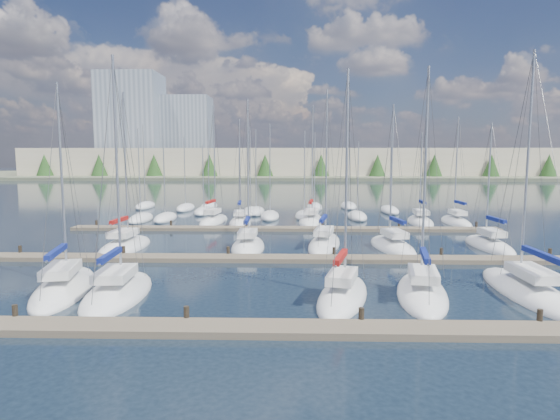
{
  "coord_description": "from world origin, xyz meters",
  "views": [
    {
      "loc": [
        0.85,
        -17.71,
        7.74
      ],
      "look_at": [
        0.0,
        14.0,
        4.0
      ],
      "focal_mm": 30.0,
      "sensor_mm": 36.0,
      "label": 1
    }
  ],
  "objects_px": {
    "sailboat_o": "(240,223)",
    "sailboat_k": "(324,244)",
    "sailboat_m": "(489,246)",
    "sailboat_n": "(214,221)",
    "sailboat_p": "(311,221)",
    "sailboat_e": "(422,293)",
    "sailboat_f": "(527,291)",
    "sailboat_b": "(64,288)",
    "sailboat_r": "(456,222)",
    "sailboat_q": "(420,222)",
    "sailboat_h": "(125,246)",
    "sailboat_d": "(343,296)",
    "sailboat_l": "(392,247)",
    "sailboat_c": "(118,293)",
    "sailboat_j": "(248,246)"
  },
  "relations": [
    {
      "from": "sailboat_c",
      "to": "sailboat_k",
      "type": "distance_m",
      "value": 19.18
    },
    {
      "from": "sailboat_b",
      "to": "sailboat_o",
      "type": "height_order",
      "value": "sailboat_b"
    },
    {
      "from": "sailboat_q",
      "to": "sailboat_n",
      "type": "relative_size",
      "value": 0.78
    },
    {
      "from": "sailboat_m",
      "to": "sailboat_q",
      "type": "bearing_deg",
      "value": 95.6
    },
    {
      "from": "sailboat_r",
      "to": "sailboat_q",
      "type": "bearing_deg",
      "value": 174.33
    },
    {
      "from": "sailboat_q",
      "to": "sailboat_n",
      "type": "xyz_separation_m",
      "value": [
        -23.65,
        0.01,
        0.02
      ]
    },
    {
      "from": "sailboat_f",
      "to": "sailboat_r",
      "type": "relative_size",
      "value": 1.12
    },
    {
      "from": "sailboat_m",
      "to": "sailboat_o",
      "type": "relative_size",
      "value": 0.89
    },
    {
      "from": "sailboat_r",
      "to": "sailboat_h",
      "type": "distance_m",
      "value": 35.69
    },
    {
      "from": "sailboat_r",
      "to": "sailboat_k",
      "type": "relative_size",
      "value": 0.91
    },
    {
      "from": "sailboat_o",
      "to": "sailboat_k",
      "type": "relative_size",
      "value": 0.89
    },
    {
      "from": "sailboat_j",
      "to": "sailboat_f",
      "type": "height_order",
      "value": "sailboat_f"
    },
    {
      "from": "sailboat_q",
      "to": "sailboat_e",
      "type": "relative_size",
      "value": 0.83
    },
    {
      "from": "sailboat_p",
      "to": "sailboat_k",
      "type": "height_order",
      "value": "sailboat_p"
    },
    {
      "from": "sailboat_q",
      "to": "sailboat_d",
      "type": "xyz_separation_m",
      "value": [
        -11.83,
        -28.5,
        0.01
      ]
    },
    {
      "from": "sailboat_q",
      "to": "sailboat_m",
      "type": "height_order",
      "value": "sailboat_m"
    },
    {
      "from": "sailboat_j",
      "to": "sailboat_d",
      "type": "distance_m",
      "value": 14.97
    },
    {
      "from": "sailboat_c",
      "to": "sailboat_o",
      "type": "height_order",
      "value": "sailboat_c"
    },
    {
      "from": "sailboat_r",
      "to": "sailboat_k",
      "type": "xyz_separation_m",
      "value": [
        -15.76,
        -13.32,
        -0.0
      ]
    },
    {
      "from": "sailboat_b",
      "to": "sailboat_r",
      "type": "xyz_separation_m",
      "value": [
        31.58,
        27.12,
        0.02
      ]
    },
    {
      "from": "sailboat_h",
      "to": "sailboat_d",
      "type": "bearing_deg",
      "value": -36.14
    },
    {
      "from": "sailboat_f",
      "to": "sailboat_j",
      "type": "bearing_deg",
      "value": 143.84
    },
    {
      "from": "sailboat_j",
      "to": "sailboat_d",
      "type": "height_order",
      "value": "sailboat_j"
    },
    {
      "from": "sailboat_m",
      "to": "sailboat_n",
      "type": "relative_size",
      "value": 0.79
    },
    {
      "from": "sailboat_m",
      "to": "sailboat_n",
      "type": "bearing_deg",
      "value": 148.91
    },
    {
      "from": "sailboat_p",
      "to": "sailboat_k",
      "type": "xyz_separation_m",
      "value": [
        0.55,
        -13.91,
        0.0
      ]
    },
    {
      "from": "sailboat_p",
      "to": "sailboat_e",
      "type": "xyz_separation_m",
      "value": [
        4.95,
        -28.19,
        -0.0
      ]
    },
    {
      "from": "sailboat_e",
      "to": "sailboat_p",
      "type": "bearing_deg",
      "value": 110.75
    },
    {
      "from": "sailboat_f",
      "to": "sailboat_m",
      "type": "distance_m",
      "value": 13.75
    },
    {
      "from": "sailboat_k",
      "to": "sailboat_p",
      "type": "bearing_deg",
      "value": 102.49
    },
    {
      "from": "sailboat_f",
      "to": "sailboat_q",
      "type": "xyz_separation_m",
      "value": [
        1.43,
        27.35,
        -0.0
      ]
    },
    {
      "from": "sailboat_n",
      "to": "sailboat_k",
      "type": "relative_size",
      "value": 1.01
    },
    {
      "from": "sailboat_m",
      "to": "sailboat_l",
      "type": "bearing_deg",
      "value": -177.87
    },
    {
      "from": "sailboat_p",
      "to": "sailboat_b",
      "type": "bearing_deg",
      "value": -112.23
    },
    {
      "from": "sailboat_b",
      "to": "sailboat_c",
      "type": "distance_m",
      "value": 3.54
    },
    {
      "from": "sailboat_q",
      "to": "sailboat_k",
      "type": "xyz_separation_m",
      "value": [
        -11.82,
        -13.62,
        0.01
      ]
    },
    {
      "from": "sailboat_p",
      "to": "sailboat_n",
      "type": "height_order",
      "value": "sailboat_p"
    },
    {
      "from": "sailboat_f",
      "to": "sailboat_h",
      "type": "distance_m",
      "value": 29.69
    },
    {
      "from": "sailboat_k",
      "to": "sailboat_f",
      "type": "bearing_deg",
      "value": -42.69
    },
    {
      "from": "sailboat_r",
      "to": "sailboat_k",
      "type": "bearing_deg",
      "value": -141.15
    },
    {
      "from": "sailboat_c",
      "to": "sailboat_f",
      "type": "bearing_deg",
      "value": -1.38
    },
    {
      "from": "sailboat_f",
      "to": "sailboat_n",
      "type": "relative_size",
      "value": 1.01
    },
    {
      "from": "sailboat_q",
      "to": "sailboat_m",
      "type": "xyz_separation_m",
      "value": [
        1.97,
        -14.03,
        0.0
      ]
    },
    {
      "from": "sailboat_m",
      "to": "sailboat_d",
      "type": "relative_size",
      "value": 0.86
    },
    {
      "from": "sailboat_f",
      "to": "sailboat_d",
      "type": "bearing_deg",
      "value": -173.54
    },
    {
      "from": "sailboat_c",
      "to": "sailboat_d",
      "type": "xyz_separation_m",
      "value": [
        12.37,
        -0.23,
        0.01
      ]
    },
    {
      "from": "sailboat_e",
      "to": "sailboat_m",
      "type": "bearing_deg",
      "value": 66.7
    },
    {
      "from": "sailboat_h",
      "to": "sailboat_l",
      "type": "bearing_deg",
      "value": 3.78
    },
    {
      "from": "sailboat_b",
      "to": "sailboat_m",
      "type": "distance_m",
      "value": 32.49
    },
    {
      "from": "sailboat_j",
      "to": "sailboat_c",
      "type": "height_order",
      "value": "sailboat_c"
    }
  ]
}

